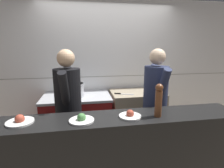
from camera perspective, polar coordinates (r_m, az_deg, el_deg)
name	(u,v)px	position (r m, az deg, el deg)	size (l,w,h in m)	color
wall_back_tiled	(107,68)	(3.43, -1.61, 5.10)	(8.00, 0.06, 2.60)	white
oven_range	(78,120)	(3.23, -11.18, -11.38)	(1.16, 0.71, 0.89)	maroon
prep_counter	(136,115)	(3.37, 7.92, -10.10)	(0.94, 0.65, 0.91)	gray
pass_counter	(119,158)	(2.14, 2.44, -23.05)	(2.76, 0.45, 0.99)	black
stock_pot	(74,90)	(3.00, -12.27, -1.88)	(0.34, 0.34, 0.23)	#B7BABF
chefs_knife	(122,94)	(3.05, 3.34, -3.22)	(0.33, 0.13, 0.02)	#B7BABF
plated_dish_main	(20,121)	(1.96, -27.86, -10.59)	(0.26, 0.26, 0.09)	white
plated_dish_appetiser	(82,119)	(1.80, -9.91, -11.30)	(0.25, 0.25, 0.09)	white
plated_dish_dessert	(130,115)	(1.89, 6.00, -10.10)	(0.24, 0.24, 0.08)	white
pepper_mill	(159,100)	(1.90, 14.98, -4.95)	(0.08, 0.08, 0.36)	brown
chef_head_cook	(68,106)	(2.41, -14.03, -7.13)	(0.37, 0.74, 1.69)	black
chef_sous	(155,101)	(2.64, 13.89, -5.37)	(0.35, 0.74, 1.70)	black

